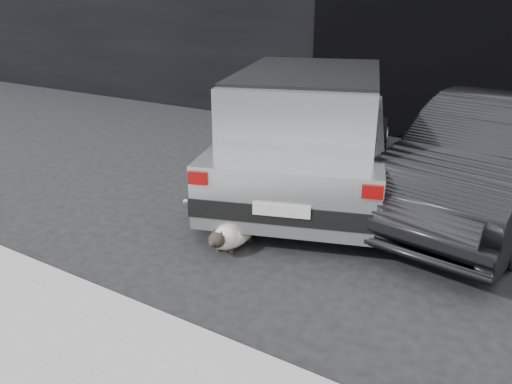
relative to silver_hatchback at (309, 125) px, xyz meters
The scene contains 7 objects.
ground 1.28m from the silver_hatchback, 118.55° to the right, with size 80.00×80.00×0.00m, color black.
garage_opening 3.23m from the silver_hatchback, 80.22° to the left, with size 4.00×0.10×2.60m, color black.
curb 3.57m from the silver_hatchback, 81.03° to the right, with size 18.00×0.25×0.12m, color gray.
silver_hatchback is the anchor object (origin of this frame).
second_car 2.15m from the silver_hatchback, ahead, with size 1.41×4.03×1.33m, color black.
cat_siamese 2.11m from the silver_hatchback, 86.03° to the right, with size 0.30×0.88×0.30m.
cat_white 1.48m from the silver_hatchback, 107.92° to the right, with size 0.75×0.57×0.40m.
Camera 1 is at (3.17, -4.84, 2.37)m, focal length 35.00 mm.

